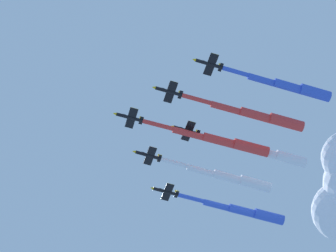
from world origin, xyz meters
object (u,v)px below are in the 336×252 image
(jet_port_outer, at_px, (242,211))
(jet_port_mid, at_px, (264,152))
(jet_port_inner, at_px, (256,115))
(jet_starboard_inner, at_px, (228,177))
(jet_lead, at_px, (220,141))
(jet_starboard_mid, at_px, (288,86))

(jet_port_outer, bearing_deg, jet_port_mid, -34.22)
(jet_port_inner, height_order, jet_starboard_inner, jet_starboard_inner)
(jet_lead, distance_m, jet_port_outer, 29.47)
(jet_starboard_inner, relative_size, jet_port_outer, 1.02)
(jet_lead, bearing_deg, jet_starboard_mid, -0.55)
(jet_lead, xyz_separation_m, jet_port_inner, (14.49, 0.70, 0.16))
(jet_port_mid, relative_size, jet_starboard_mid, 1.03)
(jet_lead, relative_size, jet_port_mid, 1.09)
(jet_starboard_mid, bearing_deg, jet_port_mid, 145.22)
(jet_starboard_mid, xyz_separation_m, jet_port_outer, (-39.57, 27.20, 2.00))
(jet_port_mid, bearing_deg, jet_starboard_inner, -176.88)
(jet_port_inner, height_order, jet_starboard_mid, jet_starboard_mid)
(jet_port_mid, height_order, jet_port_outer, jet_port_outer)
(jet_port_mid, bearing_deg, jet_port_outer, 145.78)
(jet_starboard_mid, bearing_deg, jet_starboard_inner, 159.38)
(jet_lead, xyz_separation_m, jet_port_mid, (7.99, 13.64, 2.24))
(jet_port_inner, xyz_separation_m, jet_port_mid, (-6.50, 12.95, 2.08))
(jet_lead, height_order, jet_port_outer, jet_port_outer)
(jet_starboard_inner, height_order, jet_port_outer, jet_port_outer)
(jet_lead, distance_m, jet_port_inner, 14.51)
(jet_starboard_mid, bearing_deg, jet_port_inner, 175.93)
(jet_port_inner, bearing_deg, jet_starboard_mid, -4.07)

